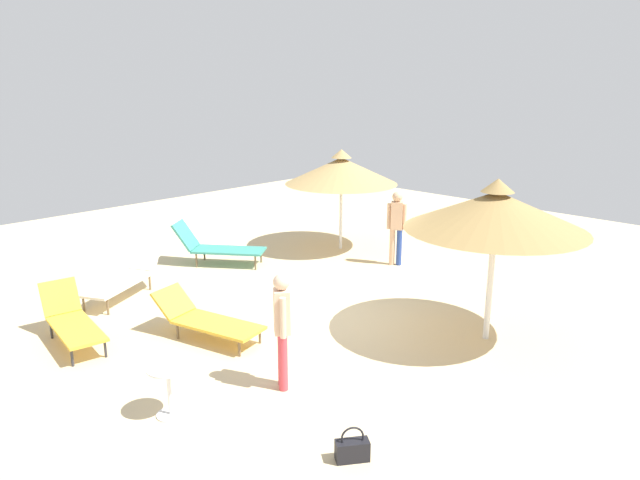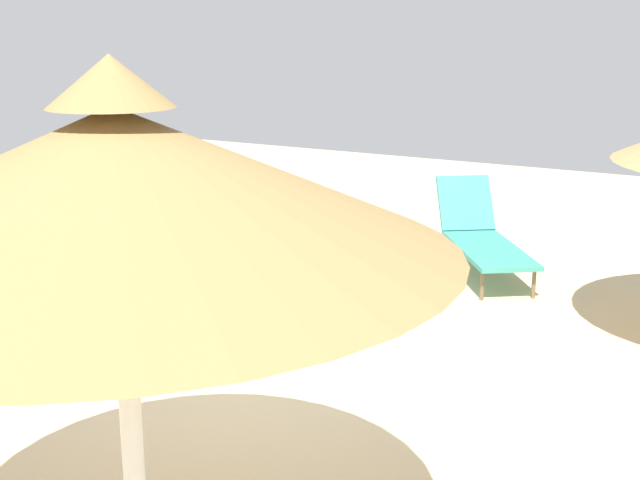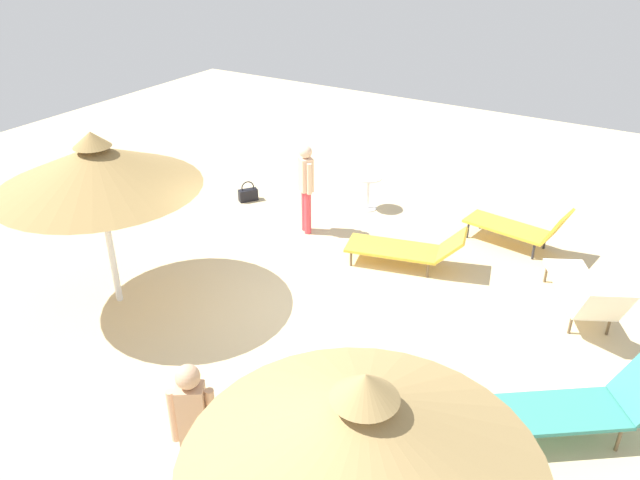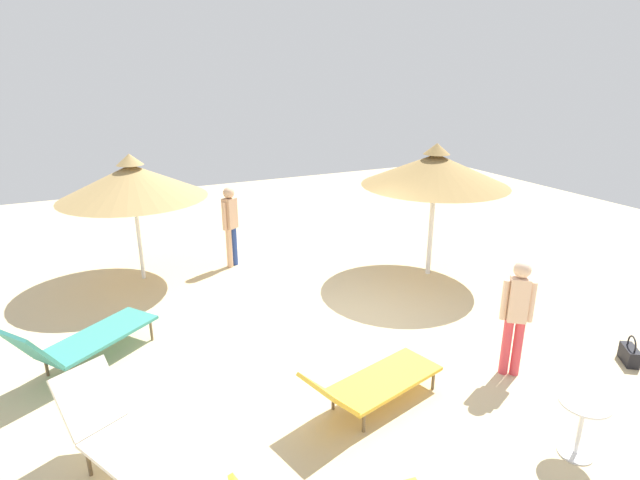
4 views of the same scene
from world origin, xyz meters
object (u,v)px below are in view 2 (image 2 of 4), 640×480
(lounge_chair_edge, at_px, (482,236))
(lounge_chair_center, at_px, (285,219))
(lounge_chair_near_left, at_px, (125,282))
(lounge_chair_front, at_px, (107,228))
(parasol_umbrella_far_right, at_px, (116,181))

(lounge_chair_edge, relative_size, lounge_chair_center, 0.99)
(lounge_chair_near_left, height_order, lounge_chair_front, lounge_chair_front)
(lounge_chair_edge, xyz_separation_m, lounge_chair_near_left, (3.31, -2.62, -0.11))
(parasol_umbrella_far_right, bearing_deg, lounge_chair_front, -134.37)
(lounge_chair_front, xyz_separation_m, lounge_chair_center, (-1.44, 1.76, 0.04))
(lounge_chair_near_left, xyz_separation_m, lounge_chair_center, (-2.91, 0.07, 0.09))
(lounge_chair_front, height_order, lounge_chair_center, lounge_chair_center)
(lounge_chair_edge, relative_size, lounge_chair_near_left, 1.01)
(lounge_chair_near_left, distance_m, lounge_chair_center, 2.91)
(lounge_chair_edge, height_order, lounge_chair_front, lounge_chair_edge)
(lounge_chair_edge, distance_m, lounge_chair_front, 4.69)
(lounge_chair_near_left, xyz_separation_m, lounge_chair_front, (-1.47, -1.69, 0.05))
(parasol_umbrella_far_right, bearing_deg, lounge_chair_edge, -173.80)
(lounge_chair_edge, xyz_separation_m, lounge_chair_center, (0.40, -2.55, -0.01))
(lounge_chair_front, bearing_deg, parasol_umbrella_far_right, 45.63)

